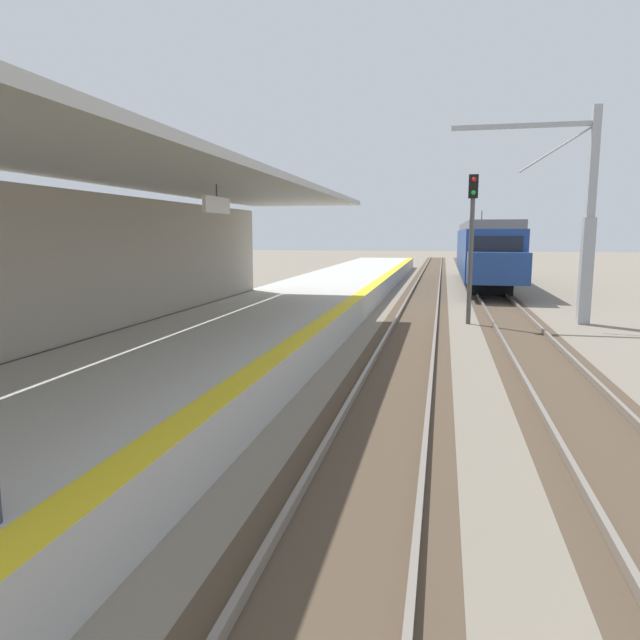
# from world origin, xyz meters

# --- Properties ---
(station_platform) EXTENTS (5.00, 80.00, 0.91)m
(station_platform) POSITION_xyz_m (-2.50, 16.00, 0.45)
(station_platform) COLOR #B7B5AD
(station_platform) RESTS_ON ground
(station_building_with_canopy) EXTENTS (4.85, 24.00, 4.43)m
(station_building_with_canopy) POSITION_xyz_m (-4.30, 10.87, 2.66)
(station_building_with_canopy) COLOR #4C4C4C
(station_building_with_canopy) RESTS_ON ground
(track_pair_nearest_platform) EXTENTS (2.34, 120.00, 0.16)m
(track_pair_nearest_platform) POSITION_xyz_m (1.90, 20.00, 0.05)
(track_pair_nearest_platform) COLOR #4C3D2D
(track_pair_nearest_platform) RESTS_ON ground
(track_pair_middle) EXTENTS (2.34, 120.00, 0.16)m
(track_pair_middle) POSITION_xyz_m (5.30, 20.00, 0.05)
(track_pair_middle) COLOR #4C3D2D
(track_pair_middle) RESTS_ON ground
(approaching_train) EXTENTS (2.93, 19.60, 4.76)m
(approaching_train) POSITION_xyz_m (5.30, 37.78, 2.18)
(approaching_train) COLOR navy
(approaching_train) RESTS_ON ground
(rail_signal_post) EXTENTS (0.32, 0.34, 5.20)m
(rail_signal_post) POSITION_xyz_m (3.74, 21.40, 3.19)
(rail_signal_post) COLOR #4C4C4C
(rail_signal_post) RESTS_ON ground
(catenary_pylon_far_side) EXTENTS (5.00, 0.40, 7.50)m
(catenary_pylon_far_side) POSITION_xyz_m (7.43, 22.26, 3.60)
(catenary_pylon_far_side) COLOR #9EA3A8
(catenary_pylon_far_side) RESTS_ON ground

